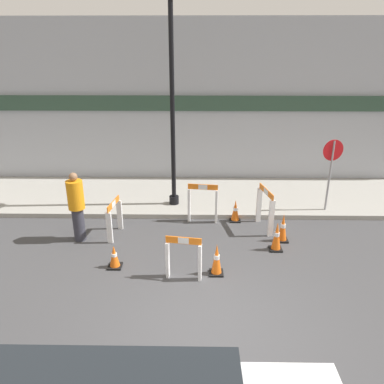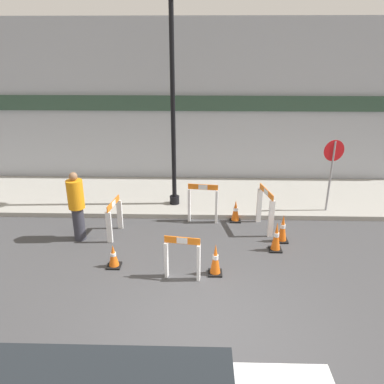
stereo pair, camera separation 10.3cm
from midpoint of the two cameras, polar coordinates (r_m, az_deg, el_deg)
name	(u,v)px [view 1 (the left image)]	position (r m, az deg, el deg)	size (l,w,h in m)	color
ground_plane	(212,331)	(6.92, 2.59, -20.42)	(60.00, 60.00, 0.00)	#424244
sidewalk_slab	(206,196)	(12.15, 1.83, -0.58)	(18.00, 3.23, 0.13)	#9E9B93
storefront_facade	(206,104)	(13.09, 1.87, 13.21)	(18.00, 0.22, 5.50)	#A3A8B2
streetlamp_post	(172,73)	(10.51, -3.41, 17.67)	(0.44, 0.44, 5.99)	black
stop_sign	(331,164)	(11.17, 20.21, 4.09)	(0.59, 0.14, 2.09)	gray
barricade_0	(114,217)	(9.79, -12.04, -3.75)	(0.24, 0.85, 0.97)	white
barricade_1	(184,257)	(7.89, -1.66, -9.84)	(0.76, 0.24, 0.98)	white
barricade_2	(265,207)	(10.09, 10.80, -2.28)	(0.32, 0.95, 1.14)	white
barricade_3	(203,202)	(10.32, 1.35, -1.52)	(0.83, 0.23, 1.11)	white
traffic_cone_0	(217,260)	(8.13, 3.41, -10.24)	(0.30, 0.30, 0.73)	black
traffic_cone_1	(114,257)	(8.57, -12.10, -9.65)	(0.30, 0.30, 0.54)	black
traffic_cone_2	(283,228)	(9.66, 13.37, -5.37)	(0.30, 0.30, 0.74)	black
traffic_cone_3	(277,237)	(9.21, 12.46, -6.66)	(0.30, 0.30, 0.73)	black
traffic_cone_4	(235,211)	(10.53, 6.34, -2.89)	(0.30, 0.30, 0.63)	black
person_worker	(77,205)	(9.64, -17.48, -1.91)	(0.44, 0.44, 1.79)	#33333D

